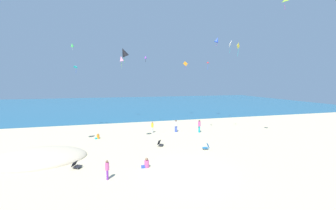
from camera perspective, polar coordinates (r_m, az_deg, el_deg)
name	(u,v)px	position (r m, az deg, el deg)	size (l,w,h in m)	color
ground_plane	(159,138)	(26.15, -2.43, -9.03)	(120.00, 120.00, 0.00)	beige
ocean_water	(131,104)	(66.10, -10.20, 0.26)	(120.00, 60.00, 0.05)	#236084
dune_mound	(38,159)	(22.59, -32.03, -12.51)	(8.24, 5.77, 1.70)	beige
beach_chair_near_camera	(207,147)	(22.21, 10.53, -11.17)	(0.73, 0.59, 0.65)	#2370B2
beach_chair_far_right	(160,143)	(22.90, -2.20, -10.49)	(0.78, 0.78, 0.65)	black
beach_chair_mid_beach	(76,165)	(18.96, -23.90, -14.87)	(0.87, 0.82, 0.54)	black
person_0	(176,125)	(28.92, 2.20, -5.53)	(0.42, 0.42, 1.70)	blue
person_1	(146,164)	(17.62, -6.01, -15.81)	(0.67, 0.42, 0.81)	#D8599E
person_2	(98,137)	(27.12, -18.73, -8.23)	(0.62, 0.48, 0.70)	orange
person_3	(199,125)	(28.93, 8.58, -5.51)	(0.37, 0.37, 1.77)	#19ADB2
person_4	(107,168)	(16.01, -16.35, -16.36)	(0.32, 0.32, 1.42)	purple
person_5	(152,126)	(28.56, -4.32, -5.87)	(0.43, 0.43, 1.55)	white
kite_pink	(121,59)	(39.23, -12.69, 12.32)	(1.10, 1.00, 2.08)	pink
kite_orange	(185,64)	(40.18, 4.81, 11.21)	(1.00, 0.36, 1.60)	orange
kite_black	(124,52)	(22.48, -11.99, 14.01)	(1.19, 1.00, 1.57)	black
kite_purple	(146,57)	(32.45, -6.18, 12.94)	(0.49, 0.50, 0.97)	purple
kite_teal	(76,67)	(32.58, -23.90, 9.59)	(0.83, 0.83, 1.12)	#1EADAD
kite_red	(208,63)	(28.44, 10.93, 11.35)	(0.37, 0.44, 1.05)	red
kite_yellow	(238,46)	(29.23, 18.73, 15.04)	(0.66, 0.50, 1.70)	yellow
kite_white	(230,44)	(36.45, 16.75, 15.71)	(0.77, 0.87, 1.99)	white
kite_blue	(217,40)	(38.76, 13.32, 17.05)	(1.11, 0.94, 1.57)	blue
kite_green	(72,45)	(31.30, -24.82, 14.70)	(0.48, 0.45, 0.88)	green
kite_lime	(285,0)	(26.72, 29.47, 23.79)	(0.60, 0.73, 1.13)	#99DB33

